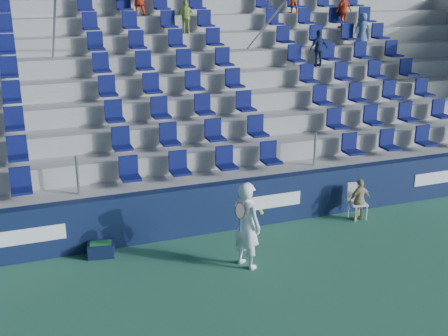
{
  "coord_description": "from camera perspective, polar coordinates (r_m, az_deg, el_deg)",
  "views": [
    {
      "loc": [
        -4.03,
        -8.63,
        5.78
      ],
      "look_at": [
        0.2,
        2.8,
        1.7
      ],
      "focal_mm": 45.0,
      "sensor_mm": 36.0,
      "label": 1
    }
  ],
  "objects": [
    {
      "name": "line_judge",
      "position": [
        14.55,
        13.61,
        -3.14
      ],
      "size": [
        0.66,
        0.33,
        1.08
      ],
      "primitive_type": "imported",
      "rotation": [
        0.0,
        0.0,
        3.25
      ],
      "color": "tan",
      "rests_on": "ground"
    },
    {
      "name": "sponsor_wall",
      "position": [
        13.49,
        -1.31,
        -4.09
      ],
      "size": [
        24.0,
        0.32,
        1.2
      ],
      "color": "#101B3C",
      "rests_on": "ground"
    },
    {
      "name": "tennis_player",
      "position": [
        11.75,
        2.32,
        -5.81
      ],
      "size": [
        0.75,
        0.81,
        1.89
      ],
      "color": "white",
      "rests_on": "ground"
    },
    {
      "name": "grandstand",
      "position": [
        17.73,
        -6.77,
        6.52
      ],
      "size": [
        24.0,
        8.17,
        6.63
      ],
      "color": "#9C9C97",
      "rests_on": "ground"
    },
    {
      "name": "ball_bin",
      "position": [
        12.76,
        -12.39,
        -8.03
      ],
      "size": [
        0.63,
        0.47,
        0.32
      ],
      "color": "#0E1734",
      "rests_on": "ground"
    },
    {
      "name": "ground",
      "position": [
        11.14,
        4.14,
        -12.8
      ],
      "size": [
        70.0,
        70.0,
        0.0
      ],
      "primitive_type": "plane",
      "color": "#2C674A",
      "rests_on": "ground"
    },
    {
      "name": "line_judge_chair",
      "position": [
        14.66,
        13.29,
        -3.01
      ],
      "size": [
        0.48,
        0.49,
        0.92
      ],
      "color": "white",
      "rests_on": "ground"
    }
  ]
}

